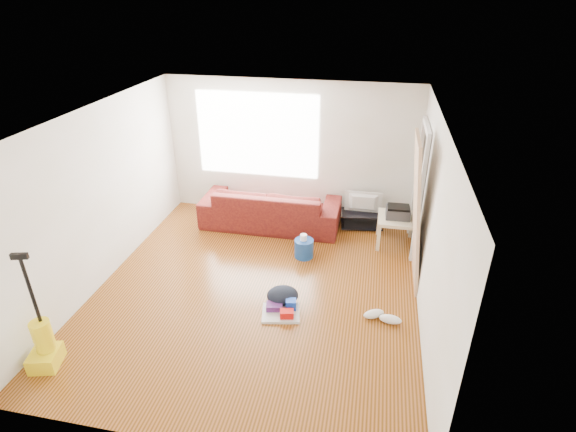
% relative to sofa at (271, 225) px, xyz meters
% --- Properties ---
extents(room, '(4.51, 5.01, 2.51)m').
position_rel_sofa_xyz_m(room, '(0.32, -1.80, 1.25)').
color(room, '#4C2B06').
rests_on(room, ground).
extents(sofa, '(2.45, 0.96, 0.72)m').
position_rel_sofa_xyz_m(sofa, '(0.00, 0.00, 0.00)').
color(sofa, '#350910').
rests_on(sofa, ground).
extents(tv_stand, '(0.77, 0.50, 0.27)m').
position_rel_sofa_xyz_m(tv_stand, '(1.61, 0.27, 0.14)').
color(tv_stand, black).
rests_on(tv_stand, ground).
extents(tv, '(0.65, 0.09, 0.38)m').
position_rel_sofa_xyz_m(tv, '(1.61, 0.27, 0.46)').
color(tv, black).
rests_on(tv, tv_stand).
extents(side_table, '(0.61, 0.61, 0.50)m').
position_rel_sofa_xyz_m(side_table, '(2.20, -0.24, 0.42)').
color(side_table, tan).
rests_on(side_table, ground).
extents(printer, '(0.40, 0.31, 0.20)m').
position_rel_sofa_xyz_m(printer, '(2.20, -0.24, 0.60)').
color(printer, '#2F2E32').
rests_on(printer, side_table).
extents(bucket, '(0.35, 0.35, 0.30)m').
position_rel_sofa_xyz_m(bucket, '(0.76, -0.94, 0.00)').
color(bucket, navy).
rests_on(bucket, ground).
extents(toilet_paper, '(0.11, 0.11, 0.10)m').
position_rel_sofa_xyz_m(toilet_paper, '(0.75, -0.94, 0.20)').
color(toilet_paper, white).
rests_on(toilet_paper, bucket).
extents(cleaning_tray, '(0.56, 0.48, 0.18)m').
position_rel_sofa_xyz_m(cleaning_tray, '(0.72, -2.40, 0.05)').
color(cleaning_tray, silver).
rests_on(cleaning_tray, ground).
extents(backpack, '(0.51, 0.45, 0.24)m').
position_rel_sofa_xyz_m(backpack, '(0.67, -2.16, 0.00)').
color(backpack, black).
rests_on(backpack, ground).
extents(sneakers, '(0.52, 0.27, 0.12)m').
position_rel_sofa_xyz_m(sneakers, '(2.02, -2.26, 0.06)').
color(sneakers, white).
rests_on(sneakers, ground).
extents(vacuum, '(0.38, 0.41, 1.46)m').
position_rel_sofa_xyz_m(vacuum, '(-1.75, -3.78, 0.27)').
color(vacuum, yellow).
rests_on(vacuum, ground).
extents(door_panel, '(0.27, 0.87, 2.18)m').
position_rel_sofa_xyz_m(door_panel, '(2.38, -1.25, 0.00)').
color(door_panel, tan).
rests_on(door_panel, ground).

